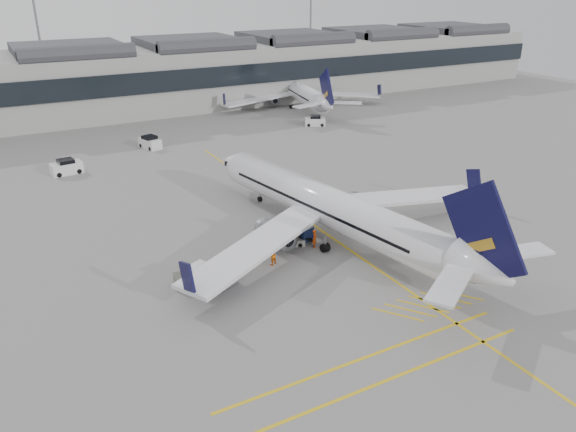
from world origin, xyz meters
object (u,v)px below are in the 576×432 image
belt_loader (285,240)px  ramp_agent_a (315,238)px  airliner_main (333,209)px  baggage_cart_a (304,234)px  ramp_agent_b (272,255)px  pushback_tug (190,278)px

belt_loader → ramp_agent_a: bearing=-16.6°
airliner_main → ramp_agent_a: airliner_main is taller
belt_loader → ramp_agent_a: 2.83m
baggage_cart_a → ramp_agent_b: 5.30m
baggage_cart_a → ramp_agent_b: size_ratio=1.07×
airliner_main → ramp_agent_a: size_ratio=21.87×
baggage_cart_a → ramp_agent_b: bearing=-171.5°
baggage_cart_a → pushback_tug: bearing=171.8°
belt_loader → ramp_agent_a: (2.16, -1.79, 0.38)m
ramp_agent_a → ramp_agent_b: ramp_agent_b is taller
airliner_main → ramp_agent_b: 8.08m
belt_loader → pushback_tug: size_ratio=1.65×
baggage_cart_a → ramp_agent_a: bearing=-96.1°
airliner_main → ramp_agent_b: airliner_main is taller
belt_loader → baggage_cart_a: size_ratio=2.26×
airliner_main → belt_loader: 5.38m
belt_loader → ramp_agent_a: ramp_agent_a is taller
airliner_main → pushback_tug: size_ratio=14.66×
belt_loader → ramp_agent_b: size_ratio=2.43×
ramp_agent_a → ramp_agent_b: size_ratio=0.99×
ramp_agent_a → ramp_agent_b: 5.13m
ramp_agent_a → pushback_tug: (-12.45, -1.07, -0.27)m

